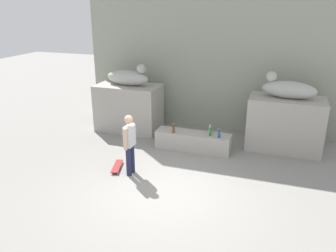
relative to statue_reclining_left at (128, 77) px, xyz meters
name	(u,v)px	position (x,y,z in m)	size (l,w,h in m)	color
ground_plane	(165,191)	(2.63, -3.68, -1.95)	(40.00, 40.00, 0.00)	gray
facade_wall	(213,40)	(2.63, 1.41, 1.21)	(9.24, 0.60, 6.31)	gray
pedestal_left	(129,108)	(-0.04, 0.00, -1.11)	(2.24, 1.25, 1.66)	#A39E93
pedestal_right	(285,124)	(5.30, 0.00, -1.11)	(2.24, 1.25, 1.66)	#A39E93
statue_reclining_left	(128,77)	(0.00, 0.00, 0.00)	(1.64, 0.69, 0.78)	#ACADA5
statue_reclining_right	(288,89)	(5.26, 0.01, 0.00)	(1.65, 0.74, 0.78)	#ACADA5
ledge_block	(193,141)	(2.63, -1.00, -1.66)	(2.35, 0.62, 0.57)	#A39E93
skater	(130,142)	(1.45, -3.10, -1.02)	(0.23, 0.54, 1.67)	#1E233F
skateboard	(117,166)	(0.95, -2.95, -1.88)	(0.41, 0.82, 0.08)	maroon
bottle_blue	(219,134)	(3.46, -1.13, -1.26)	(0.08, 0.08, 0.29)	#194C99
bottle_clear	(210,130)	(3.13, -0.86, -1.26)	(0.08, 0.08, 0.28)	silver
bottle_brown	(174,129)	(2.05, -1.20, -1.25)	(0.07, 0.07, 0.30)	#593314
bottle_green	(210,132)	(3.18, -1.07, -1.25)	(0.08, 0.08, 0.31)	#1E722D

